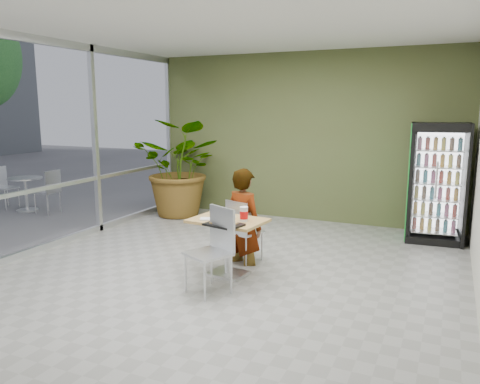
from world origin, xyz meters
The scene contains 13 objects.
ground centered at (0.00, 0.00, 0.00)m, with size 7.00×7.00×0.00m, color gray.
room_envelope centered at (0.00, 0.00, 1.60)m, with size 6.00×7.00×3.20m, color beige, non-canonical shape.
storefront_frame centered at (-3.00, 0.00, 1.60)m, with size 0.10×7.00×3.20m, color silver, non-canonical shape.
dining_table centered at (0.07, 0.08, 0.54)m, with size 1.00×0.75×0.75m.
chair_far centered at (0.01, 0.62, 0.52)m, with size 0.50×0.50×0.89m.
chair_near centered at (0.16, -0.46, 0.59)m, with size 0.60×0.60×1.01m.
seated_woman centered at (0.04, 0.66, 0.52)m, with size 0.61×0.39×1.64m, color black.
pizza_plate centered at (0.00, 0.17, 0.77)m, with size 0.36×0.28×0.03m.
soda_cup centered at (0.30, 0.07, 0.84)m, with size 0.11×0.11×0.19m.
napkin_stack centered at (-0.18, -0.05, 0.76)m, with size 0.14×0.14×0.02m, color silver.
cafeteria_tray centered at (0.16, -0.23, 0.76)m, with size 0.44×0.32×0.02m, color black.
beverage_fridge centered at (2.45, 2.90, 0.97)m, with size 0.93×0.74×1.93m.
potted_plant centered at (-2.27, 2.80, 0.97)m, with size 1.75×1.51×1.94m, color #29672D.
Camera 1 is at (2.62, -5.18, 2.17)m, focal length 35.00 mm.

